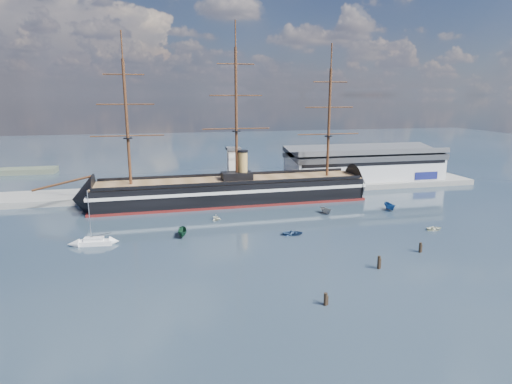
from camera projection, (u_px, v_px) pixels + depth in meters
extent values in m
plane|color=#1C2C38|center=(243.00, 219.00, 124.53)|extent=(600.00, 600.00, 0.00)
cube|color=slate|center=(251.00, 191.00, 160.92)|extent=(180.00, 18.00, 2.00)
cube|color=#B7BABC|center=(364.00, 166.00, 173.62)|extent=(62.00, 20.00, 10.00)
cube|color=#3F4247|center=(365.00, 152.00, 172.38)|extent=(63.00, 21.00, 2.00)
cube|color=silver|center=(233.00, 169.00, 154.55)|extent=(4.00, 4.00, 14.00)
cube|color=#3F4247|center=(233.00, 149.00, 152.89)|extent=(5.00, 5.00, 1.00)
cube|color=black|center=(231.00, 191.00, 142.62)|extent=(88.23, 17.34, 7.00)
cube|color=silver|center=(231.00, 187.00, 142.35)|extent=(90.24, 17.61, 1.00)
cube|color=#591614|center=(231.00, 201.00, 143.43)|extent=(90.24, 17.57, 0.90)
cone|color=black|center=(83.00, 199.00, 132.56)|extent=(14.24, 15.89, 15.68)
cone|color=black|center=(359.00, 185.00, 152.81)|extent=(11.24, 15.85, 15.68)
cube|color=brown|center=(231.00, 180.00, 141.82)|extent=(88.21, 16.06, 0.40)
cube|color=black|center=(237.00, 176.00, 141.95)|extent=(10.09, 6.15, 2.50)
cylinder|color=#B78E48|center=(243.00, 165.00, 141.61)|extent=(3.20, 3.20, 9.00)
cylinder|color=#381E0F|center=(63.00, 183.00, 130.19)|extent=(17.76, 0.97, 4.43)
cylinder|color=#381E0F|center=(127.00, 123.00, 130.60)|extent=(0.90, 0.90, 38.00)
cylinder|color=#381E0F|center=(236.00, 115.00, 137.56)|extent=(0.90, 0.90, 42.00)
cylinder|color=#381E0F|center=(329.00, 123.00, 145.19)|extent=(0.90, 0.90, 36.00)
cube|color=silver|center=(94.00, 243.00, 102.72)|extent=(8.63, 3.31, 1.12)
cube|color=silver|center=(94.00, 239.00, 102.52)|extent=(4.65, 2.24, 0.90)
cylinder|color=#B2B2B7|center=(89.00, 216.00, 101.10)|extent=(0.18, 0.18, 12.35)
imported|color=#143D26|center=(183.00, 237.00, 108.81)|extent=(6.79, 3.09, 2.63)
imported|color=navy|center=(293.00, 235.00, 110.14)|extent=(1.97, 3.51, 1.54)
imported|color=gray|center=(326.00, 214.00, 129.94)|extent=(6.03, 3.31, 2.28)
imported|color=white|center=(216.00, 220.00, 123.14)|extent=(5.53, 4.45, 1.87)
imported|color=silver|center=(434.00, 230.00, 114.23)|extent=(1.11, 2.71, 1.26)
imported|color=#245088|center=(390.00, 210.00, 134.03)|extent=(6.92, 2.90, 2.71)
cylinder|color=black|center=(325.00, 305.00, 73.37)|extent=(0.64, 0.64, 2.94)
cylinder|color=black|center=(378.00, 269.00, 88.75)|extent=(0.64, 0.64, 3.50)
cylinder|color=black|center=(420.00, 252.00, 98.00)|extent=(0.64, 0.64, 3.04)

